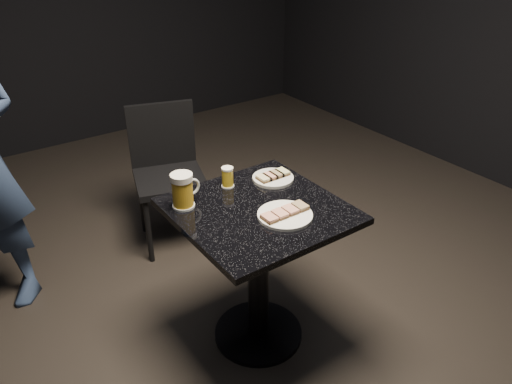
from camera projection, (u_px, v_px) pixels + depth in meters
floor at (258, 334)px, 2.54m from camera, size 6.00×6.00×0.00m
plate_large at (285, 215)px, 2.10m from camera, size 0.24×0.24×0.01m
plate_small at (273, 178)px, 2.40m from camera, size 0.20×0.20×0.01m
table at (259, 253)px, 2.29m from camera, size 0.70×0.70×0.75m
beer_mug at (183, 190)px, 2.14m from camera, size 0.14×0.10×0.16m
beer_tumbler at (228, 177)px, 2.32m from camera, size 0.06×0.06×0.10m
chair at (167, 167)px, 3.08m from camera, size 0.51×0.51×0.87m
canapes_on_plate_large at (285, 212)px, 2.10m from camera, size 0.21×0.07×0.02m
canapes_on_plate_small at (273, 175)px, 2.39m from camera, size 0.16×0.07×0.02m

